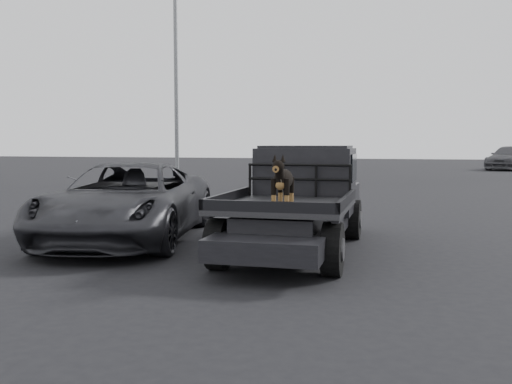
% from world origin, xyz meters
% --- Properties ---
extents(ground, '(120.00, 120.00, 0.00)m').
position_xyz_m(ground, '(0.00, 0.00, 0.00)').
color(ground, black).
rests_on(ground, ground).
extents(flatbed_ute, '(2.00, 5.40, 0.92)m').
position_xyz_m(flatbed_ute, '(-0.60, 1.35, 0.46)').
color(flatbed_ute, black).
rests_on(flatbed_ute, ground).
extents(ute_cab, '(1.72, 1.30, 0.88)m').
position_xyz_m(ute_cab, '(-0.60, 2.30, 1.36)').
color(ute_cab, black).
rests_on(ute_cab, flatbed_ute).
extents(headache_rack, '(1.80, 0.08, 0.55)m').
position_xyz_m(headache_rack, '(-0.60, 1.55, 1.20)').
color(headache_rack, black).
rests_on(headache_rack, flatbed_ute).
extents(dog, '(0.32, 0.60, 0.74)m').
position_xyz_m(dog, '(-0.45, -0.50, 1.29)').
color(dog, black).
rests_on(dog, flatbed_ute).
extents(parked_suv, '(3.33, 5.64, 1.47)m').
position_xyz_m(parked_suv, '(-3.91, 1.62, 0.74)').
color(parked_suv, '#28292D').
rests_on(parked_suv, ground).
extents(distant_car_a, '(2.72, 5.22, 1.64)m').
position_xyz_m(distant_car_a, '(-5.44, 29.96, 0.82)').
color(distant_car_a, '#4C4C51').
rests_on(distant_car_a, ground).
extents(distant_car_b, '(4.30, 6.01, 1.62)m').
position_xyz_m(distant_car_b, '(8.18, 34.41, 0.81)').
color(distant_car_b, '#424347').
rests_on(distant_car_b, ground).
extents(floodlight_near, '(1.08, 0.28, 12.79)m').
position_xyz_m(floodlight_near, '(-8.86, 15.96, 6.99)').
color(floodlight_near, slate).
rests_on(floodlight_near, ground).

